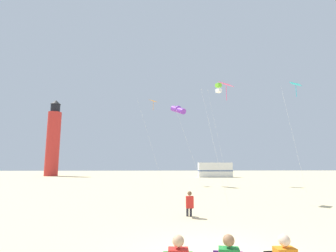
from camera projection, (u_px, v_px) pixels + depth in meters
name	position (u px, v px, depth m)	size (l,w,h in m)	color
kite_flyer_standing	(190.00, 203.00, 11.44)	(0.35, 0.51, 1.16)	red
kite_diamond_cyan	(295.00, 88.00, 22.62)	(1.76, 1.76, 9.74)	silver
kite_diamond_orange	(153.00, 104.00, 32.24)	(3.24, 2.60, 10.68)	silver
kite_box_lime	(218.00, 88.00, 32.22)	(1.98, 1.98, 12.63)	silver
kite_diamond_rainbow	(225.00, 88.00, 18.10)	(2.35, 2.41, 8.29)	silver
kite_tube_violet	(178.00, 110.00, 30.90)	(3.62, 3.93, 9.75)	silver
lighthouse_distant	(53.00, 140.00, 55.48)	(2.80, 2.80, 16.80)	red
rv_van_white	(215.00, 170.00, 48.90)	(6.55, 2.65, 2.80)	white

